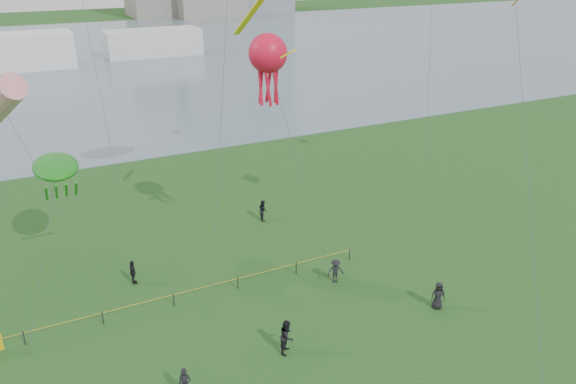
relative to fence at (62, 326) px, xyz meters
name	(u,v)px	position (x,y,z in m)	size (l,w,h in m)	color
lake	(78,60)	(11.34, 85.52, -0.53)	(400.00, 120.00, 0.08)	slate
pavilion_left	(5,53)	(-0.66, 80.52, 2.45)	(22.00, 8.00, 6.00)	white
pavilion_right	(153,43)	(25.34, 83.52, 1.95)	(18.00, 7.00, 5.00)	silver
fence	(62,326)	(0.00, 0.00, 0.00)	(24.07, 0.07, 1.05)	black
spectator_a	(287,336)	(10.28, -6.55, 0.40)	(0.92, 0.72, 1.90)	black
spectator_b	(336,271)	(15.87, -1.95, 0.25)	(1.04, 0.60, 1.61)	black
spectator_c	(133,272)	(4.53, 3.43, 0.25)	(0.94, 0.39, 1.61)	black
spectator_d	(438,295)	(19.78, -6.92, 0.29)	(0.82, 0.54, 1.69)	black
spectator_f	(185,384)	(4.62, -7.45, 0.27)	(0.60, 0.39, 1.65)	black
spectator_g	(263,210)	(15.38, 8.10, 0.26)	(0.79, 0.61, 1.62)	black
kite_windsock	(1,101)	(-0.89, 7.46, 10.72)	(6.34, 9.61, 13.10)	#3F3F42
kite_creature	(56,167)	(1.34, 7.00, 6.54)	(4.51, 10.46, 7.59)	#3F3F42
kite_octopus	(268,55)	(12.99, 1.43, 13.18)	(3.14, 6.19, 14.92)	#3F3F42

